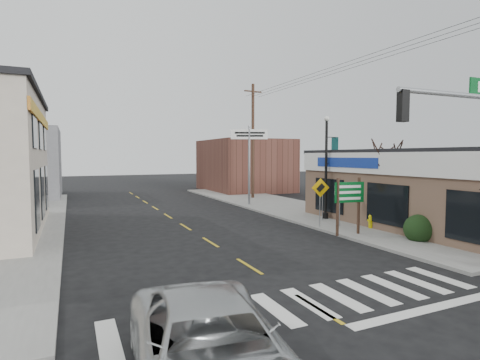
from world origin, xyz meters
name	(u,v)px	position (x,y,z in m)	size (l,w,h in m)	color
ground	(317,308)	(0.00, 0.00, 0.00)	(140.00, 140.00, 0.00)	black
sidewalk_right	(311,213)	(9.00, 13.00, 0.07)	(6.00, 38.00, 0.13)	gray
center_line	(210,242)	(0.00, 8.00, 0.01)	(0.12, 56.00, 0.01)	gold
crosswalk	(308,303)	(0.00, 0.40, 0.01)	(11.00, 2.20, 0.01)	silver
thrift_store	(468,189)	(14.50, 6.00, 2.00)	(12.00, 14.00, 4.00)	brown
bldg_distant_right	(244,165)	(12.00, 30.00, 2.80)	(8.00, 10.00, 5.60)	brown
bldg_distant_left	(5,163)	(-11.00, 32.00, 3.20)	(9.00, 10.00, 6.40)	slate
suv	(211,352)	(-3.66, -2.17, 0.75)	(2.48, 5.38, 1.49)	#B2B5B7
guide_sign	(349,198)	(6.30, 6.20, 1.89)	(1.55, 0.13, 2.71)	#452D20
fire_hydrant	(371,221)	(8.47, 7.04, 0.51)	(0.22, 0.22, 0.70)	#D3C206
ped_crossing_sign	(320,193)	(6.30, 8.43, 1.90)	(1.00, 0.07, 2.57)	gray
lamp_post	(327,160)	(8.26, 10.46, 3.65)	(0.79, 0.62, 6.08)	black
dance_center_sign	(249,145)	(6.92, 18.29, 4.74)	(2.84, 0.18, 6.03)	gray
bare_tree	(387,146)	(9.11, 6.67, 4.35)	(2.69, 2.69, 5.37)	black
shrub_front	(419,229)	(8.45, 4.08, 0.62)	(1.30, 1.30, 0.97)	black
shrub_back	(402,222)	(9.48, 5.96, 0.54)	(1.09, 1.09, 0.82)	#163317
utility_pole_far	(253,140)	(9.16, 22.19, 5.28)	(1.75, 0.26, 10.04)	#47371C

